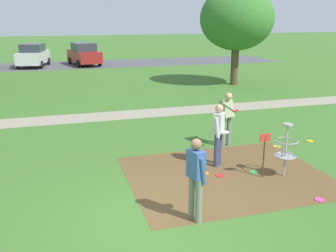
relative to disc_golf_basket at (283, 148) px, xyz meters
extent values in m
plane|color=#3D6B28|center=(-3.56, -1.27, -0.75)|extent=(160.00, 160.00, 0.00)
cube|color=brown|center=(-1.32, 0.45, -0.75)|extent=(5.01, 4.07, 0.01)
cylinder|color=#9E9EA3|center=(0.06, -0.01, -0.08)|extent=(0.05, 0.05, 1.35)
cylinder|color=#9E9EA3|center=(0.06, -0.01, 0.62)|extent=(0.24, 0.24, 0.04)
torus|color=#9E9EA3|center=(0.06, -0.01, 0.20)|extent=(0.58, 0.58, 0.02)
torus|color=#9E9EA3|center=(0.06, -0.01, -0.20)|extent=(0.55, 0.55, 0.03)
cylinder|color=#9E9EA3|center=(0.06, -0.01, -0.22)|extent=(0.48, 0.48, 0.02)
cylinder|color=gray|center=(0.30, -0.01, 0.00)|extent=(0.01, 0.01, 0.40)
cylinder|color=gray|center=(0.25, 0.13, 0.00)|extent=(0.01, 0.01, 0.40)
cylinder|color=gray|center=(0.13, 0.22, 0.00)|extent=(0.01, 0.01, 0.40)
cylinder|color=gray|center=(-0.01, 0.22, 0.00)|extent=(0.01, 0.01, 0.40)
cylinder|color=gray|center=(-0.13, 0.13, 0.00)|extent=(0.01, 0.01, 0.40)
cylinder|color=gray|center=(-0.18, -0.01, 0.00)|extent=(0.01, 0.01, 0.40)
cylinder|color=gray|center=(-0.13, -0.15, 0.00)|extent=(0.01, 0.01, 0.40)
cylinder|color=gray|center=(-0.01, -0.24, 0.00)|extent=(0.01, 0.01, 0.40)
cylinder|color=gray|center=(0.13, -0.24, 0.00)|extent=(0.01, 0.01, 0.40)
cylinder|color=gray|center=(0.25, -0.15, 0.00)|extent=(0.01, 0.01, 0.40)
cylinder|color=#4C3823|center=(-0.49, 0.09, -0.20)|extent=(0.04, 0.04, 1.10)
cube|color=red|center=(-0.49, 0.09, 0.30)|extent=(0.28, 0.03, 0.20)
cylinder|color=#384260|center=(-1.19, 1.25, -0.29)|extent=(0.14, 0.14, 0.92)
cylinder|color=#384260|center=(-1.33, 1.09, -0.29)|extent=(0.14, 0.14, 0.92)
cube|color=silver|center=(-1.26, 1.17, 0.45)|extent=(0.40, 0.41, 0.56)
sphere|color=tan|center=(-1.26, 1.17, 0.85)|extent=(0.22, 0.22, 0.22)
cylinder|color=silver|center=(-1.12, 1.30, 0.36)|extent=(0.18, 0.18, 0.55)
cylinder|color=silver|center=(-1.37, 1.02, 0.36)|extent=(0.18, 0.18, 0.55)
cylinder|color=white|center=(-1.13, 1.05, 0.22)|extent=(0.22, 0.22, 0.02)
cylinder|color=slate|center=(-0.24, 2.64, -0.29)|extent=(0.14, 0.14, 0.92)
cylinder|color=slate|center=(-0.45, 2.59, -0.29)|extent=(0.14, 0.14, 0.92)
cube|color=#93A875|center=(-0.34, 2.61, 0.45)|extent=(0.44, 0.45, 0.60)
sphere|color=tan|center=(-0.33, 2.55, 0.85)|extent=(0.22, 0.22, 0.22)
cylinder|color=#93A875|center=(-0.43, 2.28, 0.56)|extent=(0.22, 0.59, 0.21)
cylinder|color=red|center=(-0.37, 2.01, 0.53)|extent=(0.22, 0.22, 0.02)
cylinder|color=#93A875|center=(-0.23, 2.82, 0.49)|extent=(0.20, 0.49, 0.37)
cylinder|color=slate|center=(-2.92, -1.32, -0.29)|extent=(0.14, 0.14, 0.92)
cylinder|color=slate|center=(-2.86, -1.53, -0.29)|extent=(0.14, 0.14, 0.92)
cube|color=#385693|center=(-2.89, -1.42, 0.45)|extent=(0.31, 0.41, 0.56)
sphere|color=brown|center=(-2.89, -1.42, 0.85)|extent=(0.22, 0.22, 0.22)
cylinder|color=#385693|center=(-2.92, -1.23, 0.36)|extent=(0.18, 0.13, 0.55)
cylinder|color=#385693|center=(-2.82, -1.60, 0.36)|extent=(0.18, 0.13, 0.55)
cylinder|color=orange|center=(-2.72, -1.37, 0.22)|extent=(0.22, 0.22, 0.02)
cylinder|color=gold|center=(2.49, 2.21, -0.74)|extent=(0.23, 0.23, 0.02)
cylinder|color=gold|center=(1.15, 2.04, -0.74)|extent=(0.24, 0.24, 0.02)
cylinder|color=#E53D99|center=(0.07, -1.42, -0.74)|extent=(0.21, 0.21, 0.02)
cylinder|color=green|center=(-0.56, 0.41, -0.74)|extent=(0.23, 0.23, 0.02)
cylinder|color=red|center=(-1.49, 0.46, -0.74)|extent=(0.23, 0.23, 0.02)
cylinder|color=brown|center=(4.99, 12.87, 0.36)|extent=(0.45, 0.45, 2.23)
ellipsoid|color=#38752D|center=(4.99, 12.87, 3.07)|extent=(4.25, 4.25, 3.61)
cube|color=#4C4C51|center=(-3.56, 25.54, -0.75)|extent=(36.00, 6.00, 0.01)
cube|color=silver|center=(-6.80, 25.29, 0.00)|extent=(2.62, 4.48, 0.90)
cube|color=#2D333D|center=(-6.80, 25.29, 0.77)|extent=(2.00, 2.46, 0.64)
cylinder|color=black|center=(-7.41, 26.75, -0.45)|extent=(0.30, 0.62, 0.60)
cylinder|color=black|center=(-5.65, 26.38, -0.45)|extent=(0.30, 0.62, 0.60)
cylinder|color=black|center=(-7.94, 24.20, -0.45)|extent=(0.30, 0.62, 0.60)
cylinder|color=black|center=(-6.18, 23.83, -0.45)|extent=(0.30, 0.62, 0.60)
cube|color=maroon|center=(-2.78, 25.08, 0.00)|extent=(2.62, 4.48, 0.90)
cube|color=#2D333D|center=(-2.78, 25.08, 0.77)|extent=(2.00, 2.46, 0.64)
cylinder|color=black|center=(-3.93, 26.18, -0.45)|extent=(0.30, 0.62, 0.60)
cylinder|color=black|center=(-2.16, 26.54, -0.45)|extent=(0.30, 0.62, 0.60)
cylinder|color=black|center=(-3.39, 23.63, -0.45)|extent=(0.30, 0.62, 0.60)
cylinder|color=black|center=(-1.63, 23.99, -0.45)|extent=(0.30, 0.62, 0.60)
cube|color=gray|center=(-3.56, 7.43, -0.75)|extent=(40.00, 1.46, 0.00)
camera|label=1|loc=(-5.39, -7.84, 3.18)|focal=40.94mm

